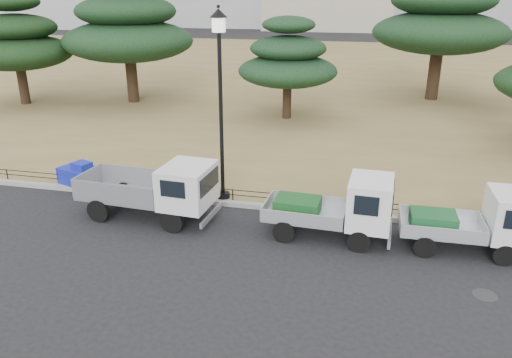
% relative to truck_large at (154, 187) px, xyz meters
% --- Properties ---
extents(ground, '(220.00, 220.00, 0.00)m').
position_rel_truck_large_xyz_m(ground, '(3.14, -1.13, -1.07)').
color(ground, black).
extents(lawn, '(120.00, 56.00, 0.15)m').
position_rel_truck_large_xyz_m(lawn, '(3.14, 29.47, -0.99)').
color(lawn, olive).
rests_on(lawn, ground).
extents(curb, '(120.00, 0.25, 0.16)m').
position_rel_truck_large_xyz_m(curb, '(3.14, 1.47, -0.99)').
color(curb, gray).
rests_on(curb, ground).
extents(truck_large, '(4.50, 2.04, 1.92)m').
position_rel_truck_large_xyz_m(truck_large, '(0.00, 0.00, 0.00)').
color(truck_large, black).
rests_on(truck_large, ground).
extents(truck_kei_front, '(3.77, 1.77, 1.96)m').
position_rel_truck_large_xyz_m(truck_kei_front, '(5.84, -0.05, -0.09)').
color(truck_kei_front, black).
rests_on(truck_kei_front, ground).
extents(truck_kei_rear, '(3.53, 1.58, 1.84)m').
position_rel_truck_large_xyz_m(truck_kei_rear, '(9.69, 0.00, -0.15)').
color(truck_kei_rear, black).
rests_on(truck_kei_rear, ground).
extents(street_lamp, '(0.56, 0.56, 6.31)m').
position_rel_truck_large_xyz_m(street_lamp, '(1.75, 1.77, 3.35)').
color(street_lamp, black).
rests_on(street_lamp, lawn).
extents(pipe_fence, '(38.00, 0.04, 0.40)m').
position_rel_truck_large_xyz_m(pipe_fence, '(3.14, 1.62, -0.63)').
color(pipe_fence, black).
rests_on(pipe_fence, lawn).
extents(tarp_pile, '(1.58, 1.37, 0.89)m').
position_rel_truck_large_xyz_m(tarp_pile, '(-3.90, 1.87, -0.56)').
color(tarp_pile, '#1623B2').
rests_on(tarp_pile, lawn).
extents(manhole, '(0.60, 0.60, 0.01)m').
position_rel_truck_large_xyz_m(manhole, '(9.64, -2.33, -1.06)').
color(manhole, '#2D2D30').
rests_on(manhole, ground).
extents(pine_west_far, '(6.61, 6.61, 6.68)m').
position_rel_truck_large_xyz_m(pine_west_far, '(-14.82, 13.56, 2.94)').
color(pine_west_far, black).
rests_on(pine_west_far, lawn).
extents(pine_west_near, '(7.99, 7.99, 7.99)m').
position_rel_truck_large_xyz_m(pine_west_near, '(-8.39, 15.66, 3.69)').
color(pine_west_near, black).
rests_on(pine_west_near, lawn).
extents(pine_center_left, '(5.43, 5.43, 5.53)m').
position_rel_truck_large_xyz_m(pine_center_left, '(1.99, 13.59, 2.27)').
color(pine_center_left, black).
rests_on(pine_center_left, lawn).
extents(pine_center_right, '(8.35, 8.35, 8.86)m').
position_rel_truck_large_xyz_m(pine_center_right, '(10.45, 20.77, 4.22)').
color(pine_center_right, black).
rests_on(pine_center_right, lawn).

